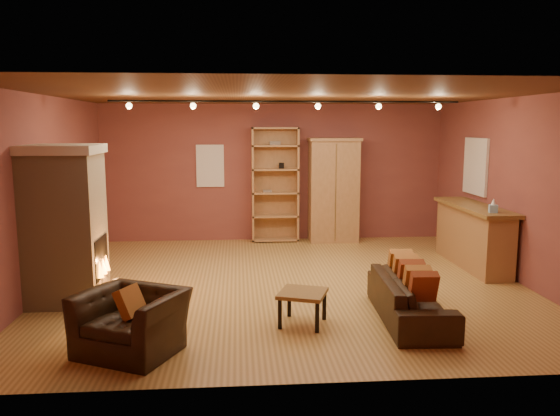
{
  "coord_description": "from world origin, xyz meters",
  "views": [
    {
      "loc": [
        -0.74,
        -7.97,
        2.37
      ],
      "look_at": [
        -0.11,
        0.2,
        1.13
      ],
      "focal_mm": 35.0,
      "sensor_mm": 36.0,
      "label": 1
    }
  ],
  "objects": [
    {
      "name": "floor",
      "position": [
        0.0,
        0.0,
        0.0
      ],
      "size": [
        7.0,
        7.0,
        0.0
      ],
      "primitive_type": "plane",
      "color": "olive",
      "rests_on": "ground"
    },
    {
      "name": "ceiling",
      "position": [
        0.0,
        0.0,
        2.8
      ],
      "size": [
        7.0,
        7.0,
        0.0
      ],
      "primitive_type": "plane",
      "rotation": [
        3.14,
        0.0,
        0.0
      ],
      "color": "brown",
      "rests_on": "back_wall"
    },
    {
      "name": "back_wall",
      "position": [
        0.0,
        3.25,
        1.4
      ],
      "size": [
        7.0,
        0.02,
        2.8
      ],
      "primitive_type": "cube",
      "color": "brown",
      "rests_on": "floor"
    },
    {
      "name": "left_wall",
      "position": [
        -3.5,
        0.0,
        1.4
      ],
      "size": [
        0.02,
        6.5,
        2.8
      ],
      "primitive_type": "cube",
      "color": "brown",
      "rests_on": "floor"
    },
    {
      "name": "right_wall",
      "position": [
        3.5,
        0.0,
        1.4
      ],
      "size": [
        0.02,
        6.5,
        2.8
      ],
      "primitive_type": "cube",
      "color": "brown",
      "rests_on": "floor"
    },
    {
      "name": "fireplace",
      "position": [
        -3.04,
        -0.6,
        1.06
      ],
      "size": [
        1.01,
        0.98,
        2.12
      ],
      "color": "tan",
      "rests_on": "floor"
    },
    {
      "name": "back_window",
      "position": [
        -1.3,
        3.23,
        1.55
      ],
      "size": [
        0.56,
        0.04,
        0.86
      ],
      "primitive_type": "cube",
      "color": "white",
      "rests_on": "back_wall"
    },
    {
      "name": "bookcase",
      "position": [
        0.02,
        3.13,
        1.19
      ],
      "size": [
        0.95,
        0.37,
        2.33
      ],
      "color": "tan",
      "rests_on": "floor"
    },
    {
      "name": "armoire",
      "position": [
        1.21,
        2.98,
        1.06
      ],
      "size": [
        1.04,
        0.6,
        2.12
      ],
      "color": "tan",
      "rests_on": "floor"
    },
    {
      "name": "bar_counter",
      "position": [
        3.2,
        0.76,
        0.53
      ],
      "size": [
        0.59,
        2.19,
        1.05
      ],
      "color": "#A77A4D",
      "rests_on": "floor"
    },
    {
      "name": "tissue_box",
      "position": [
        3.15,
        -0.01,
        1.14
      ],
      "size": [
        0.16,
        0.16,
        0.23
      ],
      "rotation": [
        0.0,
        0.0,
        -0.26
      ],
      "color": "#88B5D9",
      "rests_on": "bar_counter"
    },
    {
      "name": "right_window",
      "position": [
        3.47,
        1.4,
        1.65
      ],
      "size": [
        0.05,
        0.9,
        1.0
      ],
      "primitive_type": "cube",
      "color": "white",
      "rests_on": "right_wall"
    },
    {
      "name": "loveseat",
      "position": [
        1.35,
        -1.66,
        0.38
      ],
      "size": [
        0.64,
        1.86,
        0.76
      ],
      "rotation": [
        0.0,
        0.0,
        1.51
      ],
      "color": "black",
      "rests_on": "floor"
    },
    {
      "name": "armchair",
      "position": [
        -1.88,
        -2.39,
        0.44
      ],
      "size": [
        1.19,
        1.03,
        0.88
      ],
      "rotation": [
        0.0,
        0.0,
        -0.45
      ],
      "color": "black",
      "rests_on": "floor"
    },
    {
      "name": "coffee_table",
      "position": [
        0.02,
        -1.72,
        0.35
      ],
      "size": [
        0.68,
        0.68,
        0.4
      ],
      "rotation": [
        0.0,
        0.0,
        -0.34
      ],
      "color": "olive",
      "rests_on": "floor"
    },
    {
      "name": "track_rail",
      "position": [
        0.0,
        0.2,
        2.69
      ],
      "size": [
        5.2,
        0.09,
        0.13
      ],
      "color": "black",
      "rests_on": "ceiling"
    }
  ]
}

